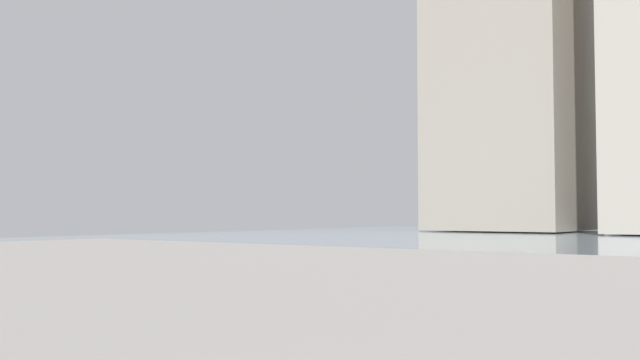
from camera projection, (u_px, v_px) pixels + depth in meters
name	position (u px, v px, depth m)	size (l,w,h in m)	color
building_annex	(512.00, 41.00, 67.98)	(12.51, 14.84, 36.15)	#9E9384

